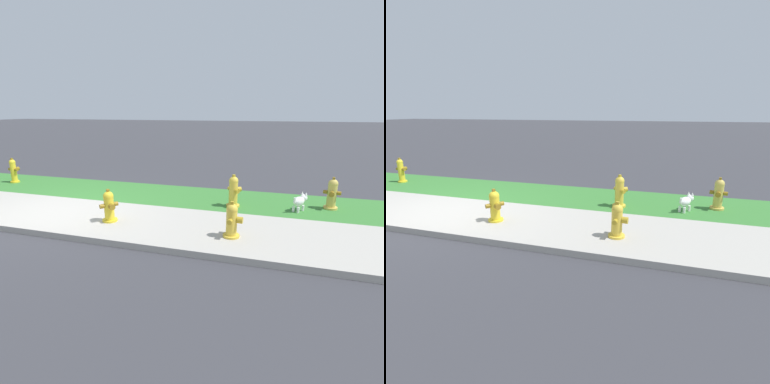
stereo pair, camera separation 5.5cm
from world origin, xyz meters
TOP-DOWN VIEW (x-y plane):
  - ground_plane at (0.00, 0.00)m, footprint 120.00×120.00m
  - sidewalk_pavement at (0.00, 0.00)m, footprint 18.00×2.12m
  - grass_verge at (0.00, 2.07)m, footprint 18.00×2.03m
  - street_curb at (0.00, -1.14)m, footprint 18.00×0.16m
  - fire_hydrant_near_corner at (4.06, -0.25)m, footprint 0.36×0.38m
  - fire_hydrant_far_end at (1.51, -0.16)m, footprint 0.35×0.36m
  - fire_hydrant_mid_block at (3.81, 1.56)m, footprint 0.35×0.35m
  - fire_hydrant_across_street at (-3.27, 2.07)m, footprint 0.36×0.33m
  - fire_hydrant_at_driveway at (6.03, 2.02)m, footprint 0.39×0.37m
  - small_white_dog at (5.32, 1.65)m, footprint 0.37×0.46m

SIDE VIEW (x-z plane):
  - ground_plane at x=0.00m, z-range 0.00..0.00m
  - grass_verge at x=0.00m, z-range 0.00..0.01m
  - sidewalk_pavement at x=0.00m, z-range 0.00..0.01m
  - street_curb at x=0.00m, z-range 0.00..0.12m
  - small_white_dog at x=5.32m, z-range 0.03..0.45m
  - fire_hydrant_near_corner at x=4.06m, z-range -0.02..0.66m
  - fire_hydrant_far_end at x=1.51m, z-range -0.02..0.68m
  - fire_hydrant_at_driveway at x=6.03m, z-range -0.01..0.74m
  - fire_hydrant_mid_block at x=3.81m, z-range -0.01..0.77m
  - fire_hydrant_across_street at x=-3.27m, z-range -0.01..0.77m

